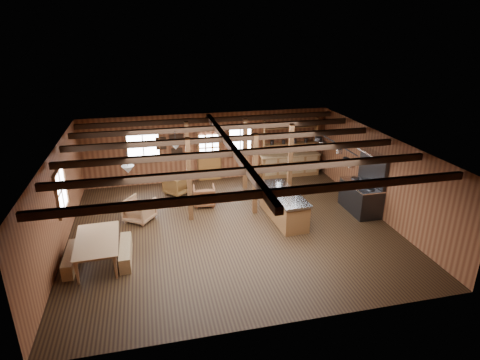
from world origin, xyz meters
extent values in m
cube|color=black|center=(0.00, 0.00, -0.01)|extent=(10.00, 9.00, 0.02)
cube|color=black|center=(0.00, 0.00, 2.81)|extent=(10.00, 9.00, 0.02)
cube|color=#592C19|center=(-5.01, 0.00, 1.40)|extent=(0.02, 9.00, 2.80)
cube|color=#592C19|center=(5.01, 0.00, 1.40)|extent=(0.02, 9.00, 2.80)
cube|color=#592C19|center=(0.00, 4.51, 1.40)|extent=(10.00, 0.02, 2.80)
cube|color=#592C19|center=(0.00, -4.51, 1.40)|extent=(10.00, 0.02, 2.80)
cube|color=black|center=(0.00, -3.50, 2.68)|extent=(9.80, 0.12, 0.18)
cube|color=black|center=(0.00, -2.00, 2.68)|extent=(9.80, 0.12, 0.18)
cube|color=black|center=(0.00, -0.50, 2.68)|extent=(9.80, 0.12, 0.18)
cube|color=black|center=(0.00, 1.00, 2.68)|extent=(9.80, 0.12, 0.18)
cube|color=black|center=(0.00, 2.50, 2.68)|extent=(9.80, 0.12, 0.18)
cube|color=black|center=(0.00, 3.80, 2.68)|extent=(9.80, 0.12, 0.18)
cube|color=black|center=(0.00, 0.00, 2.68)|extent=(0.18, 8.82, 0.18)
cube|color=#442913|center=(-1.20, 1.00, 1.40)|extent=(0.15, 0.15, 2.80)
cube|color=#442913|center=(-1.00, 3.20, 1.40)|extent=(0.15, 0.15, 2.80)
cube|color=#442913|center=(1.00, 1.00, 1.40)|extent=(0.15, 0.15, 2.80)
cube|color=#442913|center=(1.20, 3.20, 1.40)|extent=(0.15, 0.15, 2.80)
cube|color=#442913|center=(2.60, 2.00, 1.40)|extent=(0.15, 0.15, 2.80)
cube|color=brown|center=(0.00, 4.45, 0.55)|extent=(0.90, 0.06, 1.10)
cube|color=#442913|center=(-0.48, 4.45, 1.05)|extent=(0.06, 0.08, 2.10)
cube|color=#442913|center=(0.48, 4.45, 1.05)|extent=(0.06, 0.08, 2.10)
cube|color=#442913|center=(0.00, 4.45, 2.12)|extent=(1.02, 0.08, 0.06)
cube|color=white|center=(0.00, 4.45, 1.55)|extent=(0.84, 0.02, 0.90)
cube|color=white|center=(-2.60, 4.46, 1.60)|extent=(1.20, 0.02, 1.20)
cube|color=#442913|center=(-2.60, 4.46, 1.60)|extent=(1.32, 0.06, 1.32)
cube|color=white|center=(1.30, 4.46, 1.60)|extent=(0.90, 0.02, 1.20)
cube|color=#442913|center=(1.30, 4.46, 1.60)|extent=(1.02, 0.06, 1.32)
cube|color=white|center=(-4.96, 0.50, 1.60)|extent=(0.02, 1.20, 1.20)
cube|color=#442913|center=(-4.96, 0.50, 1.60)|extent=(0.14, 1.24, 1.32)
cube|color=silver|center=(-1.30, 4.46, 1.80)|extent=(0.50, 0.03, 0.40)
cube|color=black|center=(-1.30, 4.45, 1.80)|extent=(0.55, 0.02, 0.45)
cube|color=silver|center=(-1.90, 4.46, 1.70)|extent=(0.35, 0.03, 0.45)
cube|color=black|center=(-1.90, 4.45, 1.70)|extent=(0.40, 0.02, 0.50)
cube|color=silver|center=(-1.30, 4.46, 1.30)|extent=(0.40, 0.03, 0.30)
cube|color=black|center=(-1.30, 4.45, 1.30)|extent=(0.45, 0.02, 0.35)
cube|color=brown|center=(3.40, 4.20, 0.45)|extent=(2.50, 0.55, 0.90)
cube|color=brown|center=(3.40, 4.18, 0.93)|extent=(2.55, 0.60, 0.06)
cube|color=brown|center=(3.40, 4.25, 1.40)|extent=(2.30, 0.35, 0.04)
cube|color=brown|center=(3.40, 4.25, 1.75)|extent=(2.30, 0.35, 0.04)
cube|color=brown|center=(3.40, 4.25, 2.10)|extent=(2.30, 0.35, 0.04)
cube|color=brown|center=(2.25, 4.25, 1.75)|extent=(0.04, 0.35, 1.40)
cube|color=brown|center=(4.55, 4.25, 1.75)|extent=(0.04, 0.35, 1.40)
cylinder|color=#2A2A2C|center=(-3.00, 0.00, 2.58)|extent=(0.02, 0.02, 0.45)
cone|color=silver|center=(-3.00, 0.00, 2.25)|extent=(0.36, 0.36, 0.22)
cylinder|color=#2A2A2C|center=(-1.50, 2.00, 2.58)|extent=(0.02, 0.02, 0.45)
cone|color=silver|center=(-1.50, 2.00, 2.25)|extent=(0.36, 0.36, 0.22)
cylinder|color=#2A2A2C|center=(3.43, 0.30, 2.55)|extent=(0.04, 3.00, 0.04)
cylinder|color=#2A2A2C|center=(3.36, -1.05, 2.43)|extent=(0.01, 0.01, 0.24)
cylinder|color=silver|center=(3.36, -1.05, 2.24)|extent=(0.22, 0.22, 0.14)
cylinder|color=#2A2A2C|center=(3.45, -0.51, 2.42)|extent=(0.01, 0.01, 0.27)
cylinder|color=#2A2A2C|center=(3.45, -0.51, 2.21)|extent=(0.19, 0.19, 0.14)
cylinder|color=#2A2A2C|center=(3.48, 0.03, 2.47)|extent=(0.01, 0.01, 0.16)
cylinder|color=silver|center=(3.48, 0.03, 2.32)|extent=(0.19, 0.19, 0.14)
cylinder|color=#2A2A2C|center=(3.52, 0.57, 2.47)|extent=(0.01, 0.01, 0.17)
cylinder|color=#2A2A2C|center=(3.52, 0.57, 2.31)|extent=(0.20, 0.20, 0.14)
cylinder|color=#2A2A2C|center=(3.41, 1.11, 2.45)|extent=(0.01, 0.01, 0.21)
cylinder|color=silver|center=(3.41, 1.11, 2.27)|extent=(0.26, 0.26, 0.14)
cylinder|color=#2A2A2C|center=(3.49, 1.65, 2.45)|extent=(0.01, 0.01, 0.20)
cylinder|color=#2A2A2C|center=(3.49, 1.65, 2.28)|extent=(0.26, 0.26, 0.14)
cube|color=brown|center=(1.80, 0.33, 0.43)|extent=(0.94, 2.44, 0.86)
cube|color=silver|center=(1.80, 0.33, 0.90)|extent=(1.03, 2.55, 0.08)
cylinder|color=#2A2A2C|center=(1.80, -0.27, 0.90)|extent=(0.44, 0.44, 0.06)
cylinder|color=silver|center=(2.00, -0.27, 1.05)|extent=(0.03, 0.03, 0.30)
cube|color=brown|center=(2.61, 1.02, 0.18)|extent=(0.44, 0.35, 0.35)
cube|color=#2A2A2C|center=(4.60, 0.28, 0.48)|extent=(0.86, 1.61, 0.97)
cube|color=silver|center=(4.60, 0.28, 0.99)|extent=(0.88, 1.63, 0.04)
cube|color=#2A2A2C|center=(4.92, 0.28, 1.56)|extent=(0.12, 1.61, 1.08)
cube|color=silver|center=(4.80, 0.28, 2.10)|extent=(0.40, 1.72, 0.05)
imported|color=#906541|center=(-3.90, -1.05, 0.35)|extent=(1.20, 2.05, 0.70)
cube|color=brown|center=(-4.65, -1.05, 0.20)|extent=(0.28, 1.49, 0.41)
cube|color=brown|center=(-3.23, -1.05, 0.22)|extent=(0.29, 1.57, 0.43)
imported|color=brown|center=(-1.46, 3.27, 0.37)|extent=(1.14, 1.14, 0.75)
imported|color=brown|center=(-0.60, 2.01, 0.35)|extent=(0.82, 0.84, 0.71)
imported|color=brown|center=(-2.85, 1.28, 0.39)|extent=(1.17, 1.18, 0.78)
cylinder|color=silver|center=(1.88, 0.99, 1.02)|extent=(0.28, 0.28, 0.17)
imported|color=silver|center=(1.54, 0.41, 0.97)|extent=(0.34, 0.34, 0.07)
camera|label=1|loc=(-2.35, -11.07, 6.07)|focal=30.00mm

